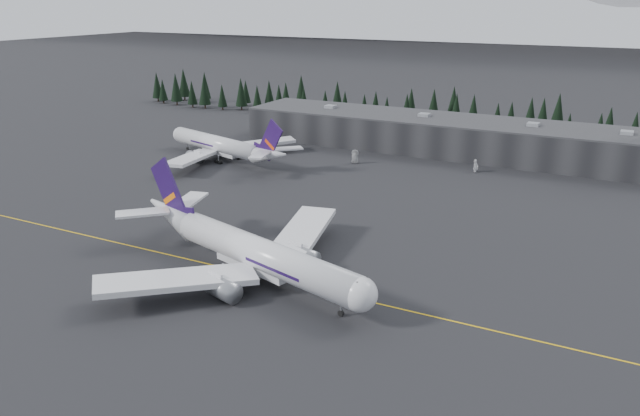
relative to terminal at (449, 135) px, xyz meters
The scene contains 9 objects.
ground 125.16m from the terminal, 90.00° to the right, with size 1400.00×1400.00×0.00m, color black.
taxiline 127.16m from the terminal, 90.00° to the right, with size 400.00×0.40×0.02m, color gold.
terminal is the anchor object (origin of this frame).
treeline 37.02m from the terminal, 90.00° to the left, with size 360.00×20.00×15.00m, color black.
mountain_ridge 875.02m from the terminal, 90.00° to the left, with size 4400.00×900.00×420.00m, color white, non-canonical shape.
jet_main 127.47m from the terminal, 92.73° to the right, with size 68.90×62.53×20.70m.
jet_parked 83.48m from the terminal, 142.89° to the right, with size 61.14×55.42×18.38m.
gse_vehicle_a 40.76m from the terminal, 126.20° to the right, with size 2.27×4.93×1.37m, color silver.
gse_vehicle_b 30.17m from the terminal, 55.44° to the right, with size 1.78×4.41×1.50m, color white.
Camera 1 is at (63.89, -102.35, 56.11)m, focal length 35.00 mm.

